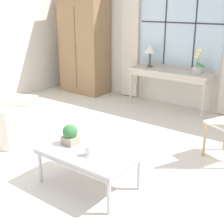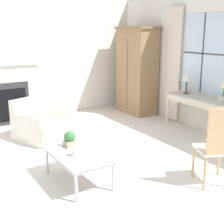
# 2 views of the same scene
# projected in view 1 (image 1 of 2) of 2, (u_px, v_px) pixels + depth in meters

# --- Properties ---
(ground_plane) EXTENTS (14.00, 14.00, 0.00)m
(ground_plane) POSITION_uv_depth(u_px,v_px,m) (70.00, 162.00, 3.95)
(ground_plane) COLOR silver
(wall_back_windowed) EXTENTS (7.20, 0.14, 2.80)m
(wall_back_windowed) POSITION_uv_depth(u_px,v_px,m) (180.00, 33.00, 5.79)
(wall_back_windowed) COLOR silver
(wall_back_windowed) RESTS_ON ground_plane
(armoire) EXTENTS (1.11, 0.62, 2.12)m
(armoire) POSITION_uv_depth(u_px,v_px,m) (84.00, 44.00, 6.80)
(armoire) COLOR #93704C
(armoire) RESTS_ON ground_plane
(console_table) EXTENTS (1.56, 0.47, 0.74)m
(console_table) POSITION_uv_depth(u_px,v_px,m) (170.00, 75.00, 5.79)
(console_table) COLOR beige
(console_table) RESTS_ON ground_plane
(table_lamp) EXTENTS (0.25, 0.25, 0.43)m
(table_lamp) POSITION_uv_depth(u_px,v_px,m) (150.00, 50.00, 5.97)
(table_lamp) COLOR #4C4742
(table_lamp) RESTS_ON console_table
(potted_orchid) EXTENTS (0.21, 0.17, 0.46)m
(potted_orchid) POSITION_uv_depth(u_px,v_px,m) (198.00, 64.00, 5.42)
(potted_orchid) COLOR #BCB7AD
(potted_orchid) RESTS_ON console_table
(coffee_table) EXTENTS (1.06, 0.63, 0.43)m
(coffee_table) POSITION_uv_depth(u_px,v_px,m) (88.00, 154.00, 3.32)
(coffee_table) COLOR #BCBCC1
(coffee_table) RESTS_ON ground_plane
(potted_plant_small) EXTENTS (0.17, 0.17, 0.23)m
(potted_plant_small) POSITION_uv_depth(u_px,v_px,m) (70.00, 134.00, 3.42)
(potted_plant_small) COLOR tan
(potted_plant_small) RESTS_ON coffee_table
(pillar_candle) EXTENTS (0.12, 0.12, 0.12)m
(pillar_candle) POSITION_uv_depth(u_px,v_px,m) (89.00, 151.00, 3.17)
(pillar_candle) COLOR silver
(pillar_candle) RESTS_ON coffee_table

